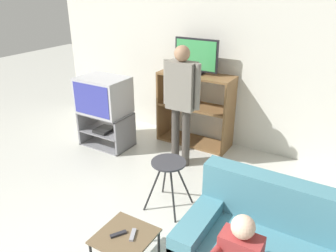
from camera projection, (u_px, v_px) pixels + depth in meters
wall_back at (230, 62)px, 4.81m from camera, size 6.40×0.06×2.60m
tv_stand at (106, 129)px, 5.12m from camera, size 0.77×0.49×0.54m
television_main at (103, 95)px, 4.92m from camera, size 0.73×0.55×0.55m
media_shelf at (195, 109)px, 5.07m from camera, size 1.15×0.44×1.13m
television_flat at (196, 57)px, 4.78m from camera, size 0.68×0.20×0.52m
folding_stool at (169, 169)px, 3.59m from camera, size 0.43×0.43×0.60m
snack_table at (125, 239)px, 2.83m from camera, size 0.47×0.47×0.38m
remote_control_black at (118, 234)px, 2.82m from camera, size 0.11×0.14×0.02m
remote_control_white at (133, 235)px, 2.81m from camera, size 0.09×0.15×0.02m
person_standing_adult at (181, 96)px, 4.27m from camera, size 0.53×0.20×1.67m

